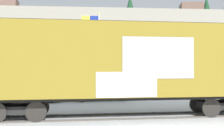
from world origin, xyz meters
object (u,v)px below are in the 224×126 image
at_px(freight_car, 125,62).
at_px(parked_car_black, 33,89).
at_px(flagpole, 95,41).
at_px(parked_car_green, 101,89).

distance_m(freight_car, parked_car_black, 8.83).
height_order(flagpole, parked_car_black, flagpole).
bearing_deg(parked_car_green, freight_car, -82.99).
relative_size(freight_car, parked_car_green, 3.40).
bearing_deg(parked_car_black, flagpole, 46.52).
distance_m(freight_car, flagpole, 11.53).
xyz_separation_m(freight_car, parked_car_black, (-5.63, 6.57, -1.79)).
xyz_separation_m(flagpole, parked_car_green, (0.30, -4.36, -3.91)).
relative_size(freight_car, flagpole, 2.07).
height_order(freight_car, parked_car_green, freight_car).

